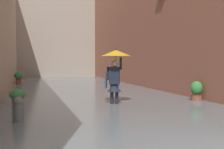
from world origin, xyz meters
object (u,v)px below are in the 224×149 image
Objects in this scene: potted_plant_near_left at (197,92)px; mooring_bollard at (18,112)px; person_wading at (115,65)px; potted_plant_near_right at (17,97)px; potted_plant_far_right at (19,77)px.

potted_plant_near_left is 6.86m from mooring_bollard.
potted_plant_near_left is at bearing 178.02° from person_wading.
person_wading reaches higher than potted_plant_near_right.
mooring_bollard is at bearing 92.08° from potted_plant_near_right.
potted_plant_far_right is 12.69m from mooring_bollard.
potted_plant_near_right is at bearing -16.32° from person_wading.
potted_plant_far_right is at bearing -88.56° from mooring_bollard.
potted_plant_near_right is (3.38, -0.99, -1.14)m from person_wading.
person_wading is 3.70m from potted_plant_near_right.
potted_plant_near_left is at bearing 122.65° from potted_plant_far_right.
potted_plant_far_right is 12.80m from potted_plant_near_left.
potted_plant_near_left is (-6.90, 10.77, -0.09)m from potted_plant_far_right.
potted_plant_far_right reaches higher than mooring_bollard.
person_wading is at bearing -148.15° from mooring_bollard.
person_wading is 2.27× the size of potted_plant_far_right.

